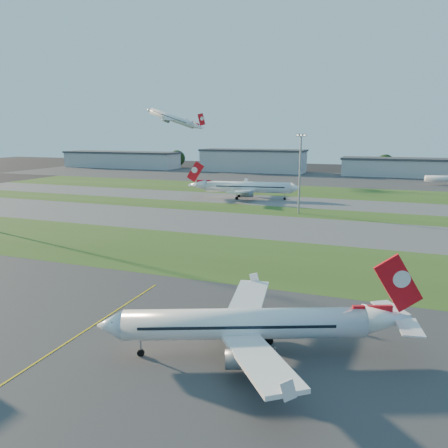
% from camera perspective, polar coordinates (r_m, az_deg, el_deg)
% --- Properties ---
extents(grass_strip_a, '(300.00, 34.00, 0.01)m').
position_cam_1_polar(grass_strip_a, '(98.58, -5.23, -3.57)').
color(grass_strip_a, '#2B4918').
rests_on(grass_strip_a, ground).
extents(taxiway_a, '(300.00, 32.00, 0.01)m').
position_cam_1_polar(taxiway_a, '(128.27, 1.14, 0.08)').
color(taxiway_a, '#515154').
rests_on(taxiway_a, ground).
extents(grass_strip_b, '(300.00, 18.00, 0.01)m').
position_cam_1_polar(grass_strip_b, '(151.68, 4.27, 1.88)').
color(grass_strip_b, '#2B4918').
rests_on(grass_strip_b, ground).
extents(taxiway_b, '(300.00, 26.00, 0.01)m').
position_cam_1_polar(taxiway_b, '(172.65, 6.32, 3.05)').
color(taxiway_b, '#515154').
rests_on(taxiway_b, ground).
extents(grass_strip_c, '(300.00, 40.00, 0.01)m').
position_cam_1_polar(grass_strip_c, '(204.51, 8.60, 4.35)').
color(grass_strip_c, '#2B4918').
rests_on(grass_strip_c, ground).
extents(apron_far, '(400.00, 80.00, 0.01)m').
position_cam_1_polar(apron_far, '(263.16, 11.33, 5.89)').
color(apron_far, '#333335').
rests_on(apron_far, ground).
extents(yellow_line, '(0.25, 60.00, 0.02)m').
position_cam_1_polar(yellow_line, '(55.98, -24.79, -17.11)').
color(yellow_line, gold).
rests_on(yellow_line, ground).
extents(airliner_parked, '(33.45, 28.39, 11.03)m').
position_cam_1_polar(airliner_parked, '(52.96, 3.06, -12.98)').
color(airliner_parked, white).
rests_on(airliner_parked, ground).
extents(airliner_taxiing, '(42.26, 35.57, 13.26)m').
position_cam_1_polar(airliner_taxiing, '(176.15, 3.00, 4.80)').
color(airliner_taxiing, white).
rests_on(airliner_taxiing, ground).
extents(airliner_departing, '(36.40, 30.88, 11.36)m').
position_cam_1_polar(airliner_departing, '(266.91, -6.75, 13.55)').
color(airliner_departing, white).
extents(light_mast_centre, '(3.20, 0.70, 25.80)m').
position_cam_1_polar(light_mast_centre, '(144.45, 9.90, 7.16)').
color(light_mast_centre, gray).
rests_on(light_mast_centre, ground).
extents(hangar_far_west, '(91.80, 23.00, 12.20)m').
position_cam_1_polar(hangar_far_west, '(346.87, -13.24, 8.20)').
color(hangar_far_west, gray).
rests_on(hangar_far_west, ground).
extents(hangar_west, '(71.40, 23.00, 15.20)m').
position_cam_1_polar(hangar_west, '(301.80, 3.79, 8.27)').
color(hangar_west, gray).
rests_on(hangar_west, ground).
extents(hangar_east, '(81.60, 23.00, 11.20)m').
position_cam_1_polar(hangar_east, '(289.60, 23.24, 6.81)').
color(hangar_east, gray).
rests_on(hangar_east, ground).
extents(tree_far_west, '(11.00, 11.00, 12.00)m').
position_cam_1_polar(tree_far_west, '(380.65, -17.24, 8.33)').
color(tree_far_west, black).
rests_on(tree_far_west, ground).
extents(tree_west, '(12.10, 12.10, 13.20)m').
position_cam_1_polar(tree_west, '(339.77, -6.14, 8.54)').
color(tree_west, black).
rests_on(tree_west, ground).
extents(tree_mid_west, '(9.90, 9.90, 10.80)m').
position_cam_1_polar(tree_mid_west, '(306.47, 8.91, 7.87)').
color(tree_mid_west, black).
rests_on(tree_mid_west, ground).
extents(tree_mid_east, '(11.55, 11.55, 12.60)m').
position_cam_1_polar(tree_mid_east, '(303.18, 20.30, 7.44)').
color(tree_mid_east, black).
rests_on(tree_mid_east, ground).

